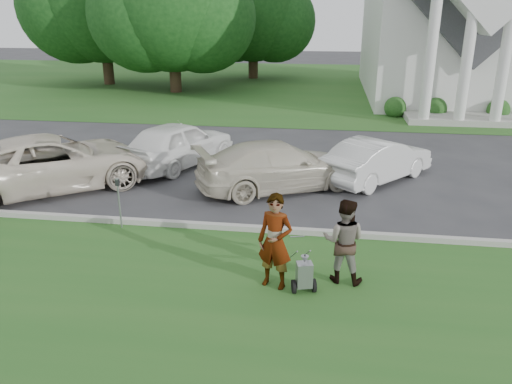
% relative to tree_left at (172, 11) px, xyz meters
% --- Properties ---
extents(ground, '(120.00, 120.00, 0.00)m').
position_rel_tree_left_xyz_m(ground, '(8.01, -21.99, -5.11)').
color(ground, '#333335').
rests_on(ground, ground).
extents(grass_strip, '(80.00, 7.00, 0.01)m').
position_rel_tree_left_xyz_m(grass_strip, '(8.01, -24.99, -5.11)').
color(grass_strip, '#25591E').
rests_on(grass_strip, ground).
extents(church_lawn, '(80.00, 30.00, 0.01)m').
position_rel_tree_left_xyz_m(church_lawn, '(8.01, 5.01, -5.11)').
color(church_lawn, '#25591E').
rests_on(church_lawn, ground).
extents(curb, '(80.00, 0.18, 0.15)m').
position_rel_tree_left_xyz_m(curb, '(8.01, -21.44, -5.04)').
color(curb, '#9E9E93').
rests_on(curb, ground).
extents(tree_left, '(10.63, 8.40, 9.71)m').
position_rel_tree_left_xyz_m(tree_left, '(0.00, 0.00, 0.00)').
color(tree_left, '#332316').
rests_on(tree_left, ground).
extents(tree_far, '(11.64, 9.20, 10.73)m').
position_rel_tree_left_xyz_m(tree_far, '(-6.00, 3.00, 0.58)').
color(tree_far, '#332316').
rests_on(tree_far, ground).
extents(tree_back, '(9.61, 7.60, 8.89)m').
position_rel_tree_left_xyz_m(tree_back, '(4.00, 8.00, -0.38)').
color(tree_back, '#332316').
rests_on(tree_back, ground).
extents(striping_cart, '(0.59, 0.96, 0.84)m').
position_rel_tree_left_xyz_m(striping_cart, '(9.83, -24.06, -4.75)').
color(striping_cart, black).
rests_on(striping_cart, ground).
extents(person_left, '(0.79, 0.63, 1.90)m').
position_rel_tree_left_xyz_m(person_left, '(9.25, -23.92, -4.16)').
color(person_left, '#999999').
rests_on(person_left, ground).
extents(person_right, '(0.93, 0.77, 1.72)m').
position_rel_tree_left_xyz_m(person_right, '(10.55, -23.52, -4.25)').
color(person_right, '#999999').
rests_on(person_right, ground).
extents(parking_meter_near, '(0.09, 0.08, 1.29)m').
position_rel_tree_left_xyz_m(parking_meter_near, '(5.18, -21.69, -4.29)').
color(parking_meter_near, gray).
rests_on(parking_meter_near, ground).
extents(car_a, '(6.31, 5.74, 1.63)m').
position_rel_tree_left_xyz_m(car_a, '(2.06, -19.16, -4.29)').
color(car_a, beige).
rests_on(car_a, ground).
extents(car_b, '(3.55, 4.98, 1.57)m').
position_rel_tree_left_xyz_m(car_b, '(5.06, -16.30, -4.32)').
color(car_b, white).
rests_on(car_b, ground).
extents(car_c, '(5.34, 4.15, 1.44)m').
position_rel_tree_left_xyz_m(car_c, '(8.74, -18.22, -4.39)').
color(car_c, beige).
rests_on(car_c, ground).
extents(car_d, '(3.76, 4.08, 1.36)m').
position_rel_tree_left_xyz_m(car_d, '(11.74, -16.98, -4.43)').
color(car_d, silver).
rests_on(car_d, ground).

